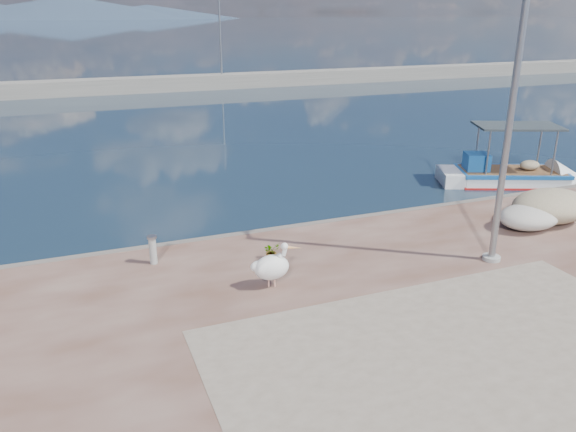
# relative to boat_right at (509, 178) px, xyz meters

# --- Properties ---
(ground) EXTENTS (1400.00, 1400.00, 0.00)m
(ground) POSITION_rel_boat_right_xyz_m (-10.72, -7.44, -0.21)
(ground) COLOR #162635
(ground) RESTS_ON ground
(quay_patch) EXTENTS (9.00, 7.00, 0.01)m
(quay_patch) POSITION_rel_boat_right_xyz_m (-9.72, -10.44, 0.29)
(quay_patch) COLOR gray
(quay_patch) RESTS_ON quay
(breakwater) EXTENTS (120.00, 2.20, 7.50)m
(breakwater) POSITION_rel_boat_right_xyz_m (-10.73, 32.56, 0.39)
(breakwater) COLOR gray
(breakwater) RESTS_ON ground
(mountains) EXTENTS (370.00, 280.00, 22.00)m
(mountains) POSITION_rel_boat_right_xyz_m (-6.33, 642.56, 9.30)
(mountains) COLOR #28384C
(mountains) RESTS_ON ground
(boat_right) EXTENTS (5.86, 3.84, 2.69)m
(boat_right) POSITION_rel_boat_right_xyz_m (0.00, 0.00, 0.00)
(boat_right) COLOR white
(boat_right) RESTS_ON ground
(pelican) EXTENTS (1.12, 0.71, 1.06)m
(pelican) POSITION_rel_boat_right_xyz_m (-11.95, -5.80, 0.79)
(pelican) COLOR tan
(pelican) RESTS_ON quay
(lamp_post) EXTENTS (0.44, 0.96, 7.00)m
(lamp_post) POSITION_rel_boat_right_xyz_m (-6.36, -6.40, 3.59)
(lamp_post) COLOR gray
(lamp_post) RESTS_ON quay
(bollard_near) EXTENTS (0.24, 0.24, 0.73)m
(bollard_near) POSITION_rel_boat_right_xyz_m (-14.24, -3.56, 0.68)
(bollard_near) COLOR gray
(bollard_near) RESTS_ON quay
(potted_plant) EXTENTS (0.47, 0.43, 0.45)m
(potted_plant) POSITION_rel_boat_right_xyz_m (-11.46, -4.39, 0.51)
(potted_plant) COLOR #33722D
(potted_plant) RESTS_ON quay
(net_pile_d) EXTENTS (1.81, 1.36, 0.68)m
(net_pile_d) POSITION_rel_boat_right_xyz_m (-3.92, -5.05, 0.63)
(net_pile_d) COLOR #B6B2A8
(net_pile_d) RESTS_ON quay
(net_pile_c) EXTENTS (2.46, 1.76, 0.97)m
(net_pile_c) POSITION_rel_boat_right_xyz_m (-2.93, -4.85, 0.77)
(net_pile_c) COLOR #C3B490
(net_pile_c) RESTS_ON quay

